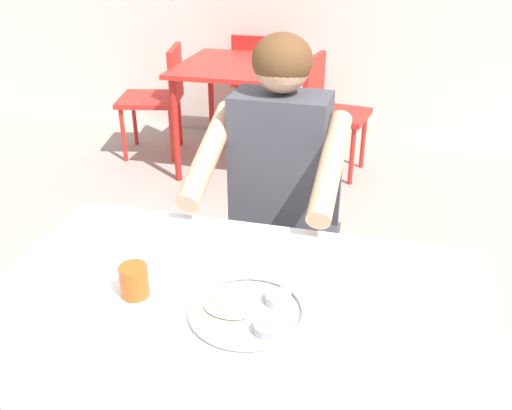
{
  "coord_description": "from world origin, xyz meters",
  "views": [
    {
      "loc": [
        0.32,
        -0.97,
        1.57
      ],
      "look_at": [
        -0.0,
        0.32,
        0.88
      ],
      "focal_mm": 37.96,
      "sensor_mm": 36.0,
      "label": 1
    }
  ],
  "objects": [
    {
      "name": "diner_foreground",
      "position": [
        -0.04,
        0.72,
        0.75
      ],
      "size": [
        0.5,
        0.56,
        1.26
      ],
      "color": "#393939",
      "rests_on": "ground"
    },
    {
      "name": "drinking_cup",
      "position": [
        -0.25,
        0.04,
        0.78
      ],
      "size": [
        0.07,
        0.07,
        0.09
      ],
      "color": "#D84C19",
      "rests_on": "table_foreground"
    },
    {
      "name": "table_foreground",
      "position": [
        -0.0,
        0.07,
        0.66
      ],
      "size": [
        1.3,
        0.82,
        0.73
      ],
      "color": "white",
      "rests_on": "ground"
    },
    {
      "name": "chair_foreground",
      "position": [
        -0.03,
        0.93,
        0.5
      ],
      "size": [
        0.44,
        0.4,
        0.85
      ],
      "color": "#3F3F44",
      "rests_on": "ground"
    },
    {
      "name": "chair_red_far",
      "position": [
        -0.73,
        3.27,
        0.49
      ],
      "size": [
        0.4,
        0.4,
        0.82
      ],
      "color": "red",
      "rests_on": "ground"
    },
    {
      "name": "chair_red_left",
      "position": [
        -1.33,
        2.67,
        0.48
      ],
      "size": [
        0.52,
        0.51,
        0.81
      ],
      "color": "red",
      "rests_on": "ground"
    },
    {
      "name": "thali_tray",
      "position": [
        0.05,
        0.04,
        0.74
      ],
      "size": [
        0.29,
        0.29,
        0.03
      ],
      "color": "#B7BABF",
      "rests_on": "table_foreground"
    },
    {
      "name": "table_background_red",
      "position": [
        -0.71,
        2.59,
        0.65
      ],
      "size": [
        0.77,
        0.87,
        0.74
      ],
      "color": "red",
      "rests_on": "ground"
    },
    {
      "name": "chair_red_right",
      "position": [
        -0.08,
        2.64,
        0.48
      ],
      "size": [
        0.45,
        0.46,
        0.81
      ],
      "color": "red",
      "rests_on": "ground"
    }
  ]
}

